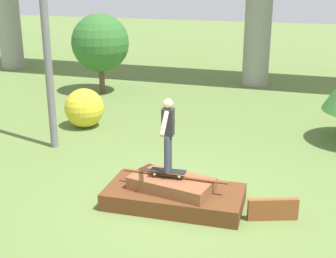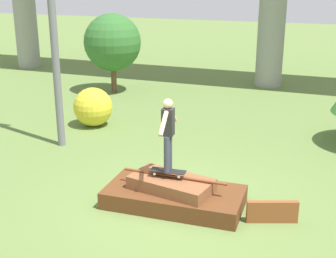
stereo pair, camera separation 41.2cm
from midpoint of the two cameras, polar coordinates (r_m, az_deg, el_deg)
The scene contains 7 objects.
ground_plane at distance 9.69m, azimuth -0.47°, elevation -9.22°, with size 80.00×80.00×0.00m, color olive.
scrap_pile at distance 9.58m, azimuth -0.55°, elevation -7.94°, with size 2.83×1.47×0.66m.
scrap_plank_loose at distance 9.22m, azimuth 11.40°, elevation -9.61°, with size 0.95×0.44×0.43m.
skateboard at distance 9.39m, azimuth -1.26°, elevation -5.18°, with size 0.74×0.28×0.09m.
skater at distance 9.09m, azimuth -1.30°, elevation -0.20°, with size 0.24×1.07×1.48m.
tree_behind_left at distance 18.54m, azimuth -8.89°, elevation 10.33°, with size 2.22×2.22×3.10m.
bush_yellow_flowering at distance 14.58m, azimuth -10.97°, elevation 2.52°, with size 1.20×1.20×1.20m.
Camera 1 is at (2.54, -8.22, 4.47)m, focal length 50.00 mm.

